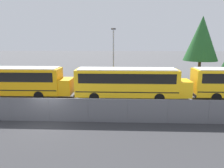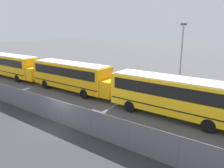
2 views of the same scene
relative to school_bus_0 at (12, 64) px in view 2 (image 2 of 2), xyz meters
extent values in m
plane|color=#4C4C4F|center=(18.49, -6.62, -2.02)|extent=(200.00, 200.00, 0.00)
cube|color=#9EA0A5|center=(18.49, -6.62, -1.08)|extent=(62.21, 0.03, 1.89)
cube|color=slate|center=(18.49, -6.63, -1.08)|extent=(62.21, 0.01, 1.89)
cylinder|color=slate|center=(18.49, -6.62, -0.13)|extent=(62.21, 0.05, 0.05)
cylinder|color=slate|center=(9.16, -6.62, -1.08)|extent=(0.07, 0.07, 1.89)
cylinder|color=slate|center=(12.27, -6.62, -1.08)|extent=(0.07, 0.07, 1.89)
cylinder|color=slate|center=(15.38, -6.62, -1.08)|extent=(0.07, 0.07, 1.89)
cylinder|color=slate|center=(18.49, -6.62, -1.08)|extent=(0.07, 0.07, 1.89)
cylinder|color=slate|center=(21.60, -6.62, -1.08)|extent=(0.07, 0.07, 1.89)
cylinder|color=slate|center=(24.71, -6.62, -1.08)|extent=(0.07, 0.07, 1.89)
cylinder|color=slate|center=(27.82, -6.62, -1.08)|extent=(0.07, 0.07, 1.89)
cube|color=#EDA80F|center=(-0.26, 0.00, -0.11)|extent=(10.71, 2.53, 2.78)
cube|color=black|center=(-0.26, 0.00, 0.50)|extent=(9.85, 2.57, 1.00)
cube|color=black|center=(-0.26, 0.00, -0.89)|extent=(10.49, 2.56, 0.10)
cube|color=#EDA80F|center=(5.73, 0.00, -0.66)|extent=(1.28, 2.33, 1.67)
cube|color=silver|center=(-0.26, 0.00, 1.33)|extent=(10.17, 2.28, 0.10)
cylinder|color=black|center=(3.06, 1.14, -1.50)|extent=(1.05, 0.28, 1.05)
cylinder|color=black|center=(3.06, -1.14, -1.50)|extent=(1.05, 0.28, 1.05)
cylinder|color=black|center=(-3.58, 1.14, -1.50)|extent=(1.05, 0.28, 1.05)
cube|color=orange|center=(12.19, 0.25, -0.11)|extent=(10.71, 2.53, 2.78)
cube|color=black|center=(12.19, 0.25, 0.50)|extent=(9.85, 2.57, 1.00)
cube|color=black|center=(12.19, 0.25, -0.89)|extent=(10.49, 2.56, 0.10)
cube|color=orange|center=(18.19, 0.25, -0.66)|extent=(1.28, 2.33, 1.67)
cube|color=black|center=(6.79, 0.25, -1.35)|extent=(0.12, 2.53, 0.24)
cube|color=silver|center=(12.19, 0.25, 1.33)|extent=(10.17, 2.28, 0.10)
cylinder|color=black|center=(15.51, 1.40, -1.50)|extent=(1.05, 0.28, 1.05)
cylinder|color=black|center=(15.51, -0.89, -1.50)|extent=(1.05, 0.28, 1.05)
cylinder|color=black|center=(8.87, 1.40, -1.50)|extent=(1.05, 0.28, 1.05)
cylinder|color=black|center=(8.87, -0.89, -1.50)|extent=(1.05, 0.28, 1.05)
cube|color=yellow|center=(24.75, -0.10, -0.11)|extent=(10.71, 2.53, 2.78)
cube|color=black|center=(24.75, -0.10, 0.50)|extent=(9.85, 2.57, 1.00)
cube|color=black|center=(24.75, -0.10, -0.89)|extent=(10.49, 2.56, 0.10)
cube|color=black|center=(19.35, -0.10, -1.35)|extent=(0.12, 2.53, 0.24)
cube|color=silver|center=(24.75, -0.10, 1.33)|extent=(10.17, 2.28, 0.10)
cylinder|color=black|center=(28.07, 1.04, -1.50)|extent=(1.05, 0.28, 1.05)
cylinder|color=black|center=(28.07, -1.24, -1.50)|extent=(1.05, 0.28, 1.05)
cylinder|color=black|center=(21.43, 1.04, -1.50)|extent=(1.05, 0.28, 1.05)
cylinder|color=black|center=(21.43, -1.24, -1.50)|extent=(1.05, 0.28, 1.05)
cylinder|color=gray|center=(23.12, 6.24, 1.75)|extent=(0.16, 0.16, 7.54)
cube|color=#47474C|center=(23.12, 6.24, 5.67)|extent=(0.60, 0.24, 0.20)
camera|label=1|loc=(24.19, -22.82, 4.45)|focal=35.00mm
camera|label=2|loc=(31.11, -16.93, 5.34)|focal=35.00mm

